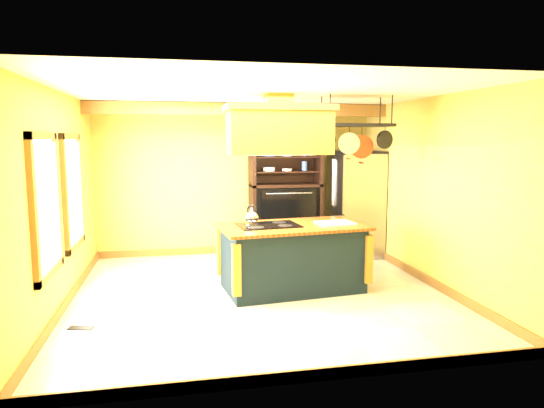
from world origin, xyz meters
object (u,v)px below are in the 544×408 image
object	(u,v)px
pot_rack	(356,132)
range_hood	(278,128)
hutch	(285,206)
refrigerator	(355,206)
kitchen_island	(292,257)

from	to	relation	value
pot_rack	range_hood	bearing A→B (deg)	-179.86
pot_rack	hutch	bearing A→B (deg)	103.90
refrigerator	hutch	size ratio (longest dim) A/B	0.82
refrigerator	hutch	world-z (taller)	hutch
pot_rack	hutch	size ratio (longest dim) A/B	0.46
range_hood	pot_rack	size ratio (longest dim) A/B	1.39
kitchen_island	refrigerator	bearing A→B (deg)	41.63
refrigerator	hutch	distance (m)	1.28
pot_rack	refrigerator	world-z (taller)	pot_rack
kitchen_island	hutch	size ratio (longest dim) A/B	0.94
range_hood	refrigerator	xyz separation A→B (m)	(1.80, 1.79, -1.35)
kitchen_island	range_hood	bearing A→B (deg)	173.68
hutch	refrigerator	bearing A→B (deg)	-16.14
kitchen_island	pot_rack	bearing A→B (deg)	-6.32
kitchen_island	range_hood	size ratio (longest dim) A/B	1.47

